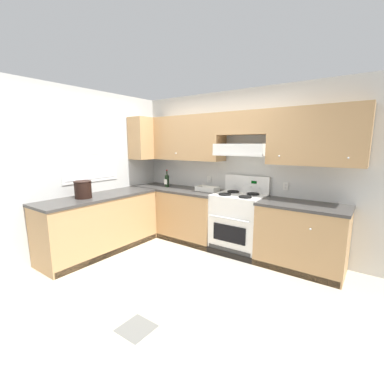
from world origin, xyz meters
name	(u,v)px	position (x,y,z in m)	size (l,w,h in m)	color
ground_plane	(159,272)	(0.00, 0.00, 0.00)	(7.04, 7.04, 0.00)	#B2AA99
floor_accent_tile	(136,328)	(0.57, -0.93, 0.00)	(0.30, 0.30, 0.01)	slate
wall_back	(240,158)	(0.41, 1.53, 1.48)	(4.68, 0.57, 2.55)	silver
wall_left	(97,166)	(-1.59, 0.23, 1.34)	(0.47, 4.00, 2.55)	silver
counter_back_run	(218,221)	(0.19, 1.24, 0.45)	(3.60, 0.65, 0.91)	tan
counter_left_run	(101,224)	(-1.24, 0.00, 0.45)	(0.63, 1.91, 0.91)	tan
stove	(238,223)	(0.54, 1.25, 0.48)	(0.76, 0.62, 1.20)	white
wine_bottle	(167,180)	(-0.93, 1.25, 1.04)	(0.08, 0.08, 0.32)	black
bowl	(207,189)	(-0.09, 1.33, 0.94)	(0.38, 0.22, 0.08)	white
bucket	(83,189)	(-1.26, -0.25, 1.04)	(0.25, 0.25, 0.26)	black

